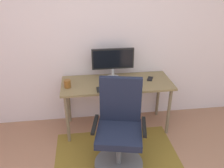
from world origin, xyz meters
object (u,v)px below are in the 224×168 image
Objects in this scene: monitor at (113,60)px; coffee_cup at (67,84)px; desk at (117,87)px; computer_mouse at (140,86)px; office_chair at (119,134)px; keyboard at (114,89)px; cell_phone at (150,79)px.

monitor is 0.69m from coffee_cup.
coffee_cup reaches higher than desk.
computer_mouse is 0.10× the size of office_chair.
keyboard is at bearing -13.09° from coffee_cup.
computer_mouse is 0.32m from cell_phone.
coffee_cup is at bearing -174.13° from desk.
monitor is 0.44m from keyboard.
coffee_cup is (-0.65, -0.07, 0.13)m from desk.
computer_mouse reaches higher than cell_phone.
monitor reaches higher than coffee_cup.
desk is 0.48m from cell_phone.
coffee_cup is at bearing 166.91° from keyboard.
office_chair is at bearing -96.09° from desk.
computer_mouse is 1.02× the size of coffee_cup.
monitor is 5.64× the size of coffee_cup.
keyboard is 0.60m from cell_phone.
cell_phone is at bearing 4.70° from desk.
desk is 2.59× the size of monitor.
monitor is 4.10× the size of cell_phone.
office_chair is at bearing -47.84° from coffee_cup.
office_chair is (-0.04, -0.86, -0.57)m from monitor.
computer_mouse is (0.26, -0.20, 0.09)m from desk.
cell_phone is 0.98m from office_chair.
keyboard is at bearing -109.97° from desk.
coffee_cup is 0.94m from office_chair.
monitor is 1.04m from office_chair.
monitor is 1.34× the size of keyboard.
desk is at bearing 70.03° from keyboard.
office_chair is (-0.55, -0.75, -0.32)m from cell_phone.
monitor is at bearing 83.75° from keyboard.
cell_phone is (0.55, 0.24, -0.00)m from keyboard.
computer_mouse is at bearing -50.01° from monitor.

